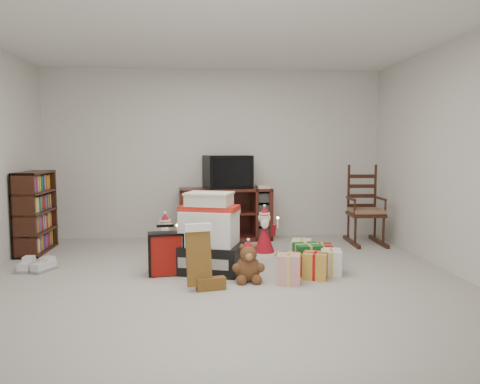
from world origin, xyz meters
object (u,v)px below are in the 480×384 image
at_px(rocking_chair, 364,215).
at_px(sneaker_pair, 35,266).
at_px(bookshelf, 36,213).
at_px(tv_stand, 225,214).
at_px(gift_cluster, 308,261).
at_px(teddy_bear, 248,265).
at_px(crt_television, 228,172).
at_px(santa_figurine, 264,236).
at_px(mrs_claus_figurine, 165,244).
at_px(gift_pile, 210,238).
at_px(red_suitcase, 166,254).

relative_size(rocking_chair, sneaker_pair, 3.08).
height_order(bookshelf, sneaker_pair, bookshelf).
bearing_deg(tv_stand, gift_cluster, -71.23).
bearing_deg(sneaker_pair, bookshelf, 117.30).
relative_size(teddy_bear, crt_television, 0.51).
relative_size(santa_figurine, mrs_claus_figurine, 1.04).
bearing_deg(crt_television, gift_pile, -112.74).
bearing_deg(crt_television, red_suitcase, -125.34).
distance_m(mrs_claus_figurine, gift_cluster, 1.65).
xyz_separation_m(red_suitcase, sneaker_pair, (-1.44, 0.27, -0.18)).
distance_m(sneaker_pair, gift_cluster, 2.98).
relative_size(santa_figurine, sneaker_pair, 1.67).
bearing_deg(santa_figurine, sneaker_pair, -167.93).
xyz_separation_m(teddy_bear, sneaker_pair, (-2.29, 0.58, -0.11)).
bearing_deg(gift_cluster, bookshelf, 158.98).
bearing_deg(teddy_bear, red_suitcase, 159.62).
relative_size(bookshelf, gift_pile, 1.23).
bearing_deg(tv_stand, sneaker_pair, -148.06).
bearing_deg(red_suitcase, teddy_bear, -28.65).
relative_size(bookshelf, santa_figurine, 1.67).
bearing_deg(sneaker_pair, gift_pile, 3.51).
bearing_deg(mrs_claus_figurine, bookshelf, 156.13).
distance_m(rocking_chair, gift_pile, 2.62).
xyz_separation_m(tv_stand, gift_pile, (-0.26, -1.79, -0.01)).
distance_m(bookshelf, gift_cluster, 3.54).
height_order(teddy_bear, sneaker_pair, teddy_bear).
bearing_deg(gift_pile, rocking_chair, 49.82).
distance_m(gift_pile, mrs_claus_figurine, 0.67).
bearing_deg(red_suitcase, santa_figurine, 27.09).
relative_size(santa_figurine, crt_television, 0.85).
height_order(rocking_chair, santa_figurine, rocking_chair).
distance_m(gift_pile, sneaker_pair, 1.94).
height_order(rocking_chair, gift_cluster, rocking_chair).
bearing_deg(gift_pile, sneaker_pair, -168.55).
bearing_deg(mrs_claus_figurine, gift_pile, -39.56).
bearing_deg(red_suitcase, gift_pile, 0.34).
relative_size(mrs_claus_figurine, gift_cluster, 0.57).
relative_size(tv_stand, sneaker_pair, 3.64).
xyz_separation_m(mrs_claus_figurine, gift_cluster, (1.57, -0.50, -0.11)).
relative_size(bookshelf, sneaker_pair, 2.79).
height_order(teddy_bear, mrs_claus_figurine, mrs_claus_figurine).
bearing_deg(tv_stand, rocking_chair, -15.50).
xyz_separation_m(gift_pile, teddy_bear, (0.38, -0.38, -0.21)).
relative_size(rocking_chair, gift_pile, 1.35).
relative_size(tv_stand, gift_pile, 1.60).
bearing_deg(bookshelf, gift_pile, -27.93).
distance_m(santa_figurine, mrs_claus_figurine, 1.25).
xyz_separation_m(gift_pile, red_suitcase, (-0.46, -0.07, -0.14)).
bearing_deg(teddy_bear, santa_figurine, 74.52).
relative_size(rocking_chair, gift_cluster, 1.10).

